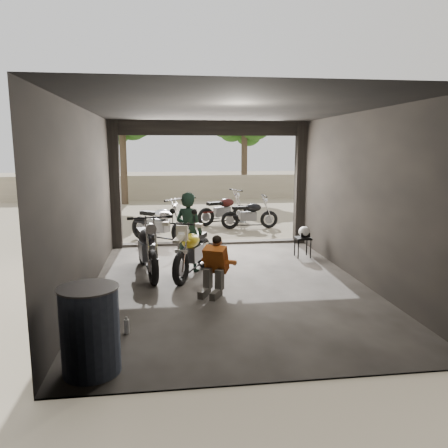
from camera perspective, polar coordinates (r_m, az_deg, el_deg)
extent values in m
plane|color=#7A6D56|center=(8.24, 0.62, -7.98)|extent=(80.00, 80.00, 0.00)
cube|color=#2D2B28|center=(8.24, 0.62, -7.91)|extent=(5.00, 7.00, 0.02)
plane|color=black|center=(7.87, 0.66, 14.78)|extent=(7.00, 7.00, 0.00)
cube|color=black|center=(4.50, 7.01, -2.09)|extent=(5.00, 0.02, 3.20)
cube|color=black|center=(7.94, -17.54, 2.71)|extent=(0.02, 7.00, 3.20)
cube|color=black|center=(8.62, 17.36, 3.26)|extent=(0.02, 7.00, 3.20)
cube|color=black|center=(11.25, -14.02, 4.87)|extent=(0.24, 0.24, 3.20)
cube|color=black|center=(11.72, 9.88, 5.20)|extent=(0.24, 0.24, 3.20)
cube|color=black|center=(11.25, -1.89, 12.39)|extent=(5.00, 0.16, 0.36)
cube|color=#2D2B28|center=(11.59, -1.85, -2.51)|extent=(5.00, 0.25, 0.08)
cube|color=gray|center=(21.88, -4.62, 4.81)|extent=(18.00, 0.30, 1.20)
cylinder|color=#382B1E|center=(20.36, -12.98, 7.58)|extent=(0.30, 0.30, 3.58)
ellipsoid|color=#1E4C14|center=(20.40, -13.23, 13.87)|extent=(2.20, 2.20, 3.14)
cylinder|color=#382B1E|center=(22.13, 2.66, 7.48)|extent=(0.30, 0.30, 3.20)
ellipsoid|color=#1E4C14|center=(22.14, 2.70, 12.66)|extent=(2.20, 2.20, 2.80)
imported|color=black|center=(8.97, -4.58, -1.06)|extent=(0.72, 0.67, 1.66)
cube|color=black|center=(10.28, 10.26, -1.83)|extent=(0.35, 0.35, 0.04)
cylinder|color=black|center=(10.15, 9.69, -3.31)|extent=(0.03, 0.03, 0.47)
cylinder|color=black|center=(10.24, 11.25, -3.25)|extent=(0.03, 0.03, 0.47)
cylinder|color=black|center=(10.43, 9.21, -2.95)|extent=(0.03, 0.03, 0.47)
cylinder|color=black|center=(10.51, 10.74, -2.89)|extent=(0.03, 0.03, 0.47)
ellipsoid|color=silver|center=(10.29, 10.44, -0.99)|extent=(0.33, 0.34, 0.25)
cylinder|color=#394661|center=(5.25, -17.06, -13.25)|extent=(0.68, 0.68, 1.01)
cylinder|color=black|center=(12.29, 13.03, 3.43)|extent=(0.08, 0.08, 2.40)
cylinder|color=silver|center=(12.20, 13.24, 8.00)|extent=(0.87, 0.03, 0.87)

